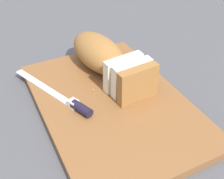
# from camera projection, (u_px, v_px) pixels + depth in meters

# --- Properties ---
(ground_plane) EXTENTS (3.00, 3.00, 0.00)m
(ground_plane) POSITION_uv_depth(u_px,v_px,m) (112.00, 107.00, 0.66)
(ground_plane) COLOR #4C4C51
(cutting_board) EXTENTS (0.46, 0.32, 0.02)m
(cutting_board) POSITION_uv_depth(u_px,v_px,m) (112.00, 103.00, 0.65)
(cutting_board) COLOR brown
(cutting_board) RESTS_ON ground_plane
(bread_loaf) EXTENTS (0.28, 0.12, 0.08)m
(bread_loaf) POSITION_uv_depth(u_px,v_px,m) (105.00, 58.00, 0.71)
(bread_loaf) COLOR #996633
(bread_loaf) RESTS_ON cutting_board
(bread_knife) EXTENTS (0.25, 0.11, 0.02)m
(bread_knife) POSITION_uv_depth(u_px,v_px,m) (69.00, 101.00, 0.63)
(bread_knife) COLOR silver
(bread_knife) RESTS_ON cutting_board
(crumb_near_knife) EXTENTS (0.00, 0.00, 0.00)m
(crumb_near_knife) POSITION_uv_depth(u_px,v_px,m) (93.00, 90.00, 0.67)
(crumb_near_knife) COLOR tan
(crumb_near_knife) RESTS_ON cutting_board
(crumb_near_loaf) EXTENTS (0.01, 0.01, 0.01)m
(crumb_near_loaf) POSITION_uv_depth(u_px,v_px,m) (121.00, 81.00, 0.70)
(crumb_near_loaf) COLOR tan
(crumb_near_loaf) RESTS_ON cutting_board
(crumb_stray_left) EXTENTS (0.01, 0.01, 0.01)m
(crumb_stray_left) POSITION_uv_depth(u_px,v_px,m) (127.00, 103.00, 0.63)
(crumb_stray_left) COLOR tan
(crumb_stray_left) RESTS_ON cutting_board
(crumb_stray_right) EXTENTS (0.01, 0.01, 0.01)m
(crumb_stray_right) POSITION_uv_depth(u_px,v_px,m) (116.00, 92.00, 0.66)
(crumb_stray_right) COLOR tan
(crumb_stray_right) RESTS_ON cutting_board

